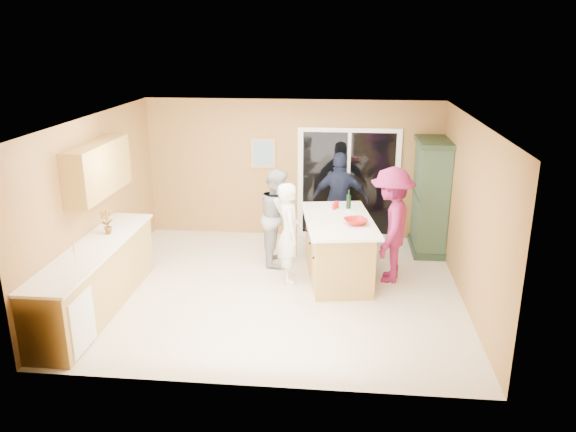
# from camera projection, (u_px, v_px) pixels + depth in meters

# --- Properties ---
(floor) EXTENTS (5.50, 5.50, 0.00)m
(floor) POSITION_uv_depth(u_px,v_px,m) (278.00, 289.00, 8.60)
(floor) COLOR beige
(floor) RESTS_ON ground
(ceiling) EXTENTS (5.50, 5.00, 0.10)m
(ceiling) POSITION_uv_depth(u_px,v_px,m) (277.00, 119.00, 7.79)
(ceiling) COLOR white
(ceiling) RESTS_ON wall_back
(wall_back) EXTENTS (5.50, 0.10, 2.60)m
(wall_back) POSITION_uv_depth(u_px,v_px,m) (293.00, 169.00, 10.56)
(wall_back) COLOR tan
(wall_back) RESTS_ON ground
(wall_front) EXTENTS (5.50, 0.10, 2.60)m
(wall_front) POSITION_uv_depth(u_px,v_px,m) (249.00, 279.00, 5.83)
(wall_front) COLOR tan
(wall_front) RESTS_ON ground
(wall_left) EXTENTS (0.10, 5.00, 2.60)m
(wall_left) POSITION_uv_depth(u_px,v_px,m) (96.00, 203.00, 8.45)
(wall_left) COLOR tan
(wall_left) RESTS_ON ground
(wall_right) EXTENTS (0.10, 5.00, 2.60)m
(wall_right) POSITION_uv_depth(u_px,v_px,m) (470.00, 214.00, 7.94)
(wall_right) COLOR tan
(wall_right) RESTS_ON ground
(left_cabinet_run) EXTENTS (0.65, 3.05, 1.24)m
(left_cabinet_run) POSITION_uv_depth(u_px,v_px,m) (91.00, 284.00, 7.69)
(left_cabinet_run) COLOR tan
(left_cabinet_run) RESTS_ON floor
(upper_cabinets) EXTENTS (0.35, 1.60, 0.75)m
(upper_cabinets) POSITION_uv_depth(u_px,v_px,m) (98.00, 169.00, 8.07)
(upper_cabinets) COLOR tan
(upper_cabinets) RESTS_ON wall_left
(sliding_door) EXTENTS (1.90, 0.07, 2.10)m
(sliding_door) POSITION_uv_depth(u_px,v_px,m) (348.00, 184.00, 10.51)
(sliding_door) COLOR white
(sliding_door) RESTS_ON floor
(framed_picture) EXTENTS (0.46, 0.04, 0.56)m
(framed_picture) POSITION_uv_depth(u_px,v_px,m) (263.00, 153.00, 10.50)
(framed_picture) COLOR tan
(framed_picture) RESTS_ON wall_back
(kitchen_island) EXTENTS (1.30, 2.03, 1.00)m
(kitchen_island) POSITION_uv_depth(u_px,v_px,m) (338.00, 250.00, 8.86)
(kitchen_island) COLOR tan
(kitchen_island) RESTS_ON floor
(green_hutch) EXTENTS (0.58, 1.10, 2.01)m
(green_hutch) POSITION_uv_depth(u_px,v_px,m) (430.00, 198.00, 9.86)
(green_hutch) COLOR #223725
(green_hutch) RESTS_ON floor
(woman_white) EXTENTS (0.49, 0.64, 1.59)m
(woman_white) POSITION_uv_depth(u_px,v_px,m) (289.00, 233.00, 8.68)
(woman_white) COLOR silver
(woman_white) RESTS_ON floor
(woman_grey) EXTENTS (0.69, 0.84, 1.63)m
(woman_grey) POSITION_uv_depth(u_px,v_px,m) (278.00, 217.00, 9.39)
(woman_grey) COLOR #A2A3A5
(woman_grey) RESTS_ON floor
(woman_navy) EXTENTS (1.04, 0.44, 1.76)m
(woman_navy) POSITION_uv_depth(u_px,v_px,m) (340.00, 201.00, 10.03)
(woman_navy) COLOR #171F32
(woman_navy) RESTS_ON floor
(woman_magenta) EXTENTS (0.90, 1.28, 1.82)m
(woman_magenta) POSITION_uv_depth(u_px,v_px,m) (391.00, 225.00, 8.67)
(woman_magenta) COLOR #871D59
(woman_magenta) RESTS_ON floor
(serving_bowl) EXTENTS (0.44, 0.44, 0.08)m
(serving_bowl) POSITION_uv_depth(u_px,v_px,m) (356.00, 222.00, 8.43)
(serving_bowl) COLOR #A51612
(serving_bowl) RESTS_ON kitchen_island
(tulip_vase) EXTENTS (0.22, 0.17, 0.37)m
(tulip_vase) POSITION_uv_depth(u_px,v_px,m) (107.00, 222.00, 8.14)
(tulip_vase) COLOR #AA1611
(tulip_vase) RESTS_ON left_cabinet_run
(tumbler_near) EXTENTS (0.09, 0.09, 0.11)m
(tumbler_near) POSITION_uv_depth(u_px,v_px,m) (337.00, 205.00, 9.22)
(tumbler_near) COLOR #A51612
(tumbler_near) RESTS_ON kitchen_island
(tumbler_far) EXTENTS (0.07, 0.07, 0.09)m
(tumbler_far) POSITION_uv_depth(u_px,v_px,m) (334.00, 207.00, 9.14)
(tumbler_far) COLOR #A51612
(tumbler_far) RESTS_ON kitchen_island
(wine_bottle) EXTENTS (0.08, 0.08, 0.33)m
(wine_bottle) POSITION_uv_depth(u_px,v_px,m) (349.00, 202.00, 9.13)
(wine_bottle) COLOR black
(wine_bottle) RESTS_ON kitchen_island
(white_plate) EXTENTS (0.25, 0.25, 0.01)m
(white_plate) POSITION_uv_depth(u_px,v_px,m) (350.00, 210.00, 9.11)
(white_plate) COLOR white
(white_plate) RESTS_ON kitchen_island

